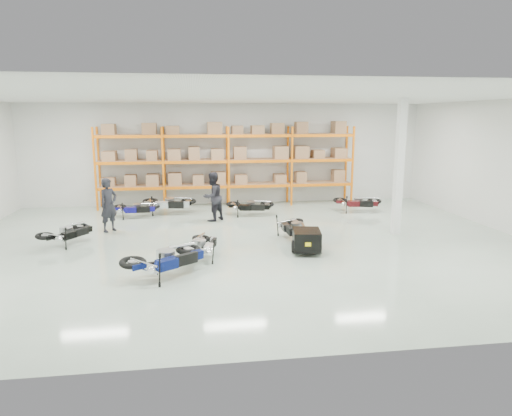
{
  "coord_description": "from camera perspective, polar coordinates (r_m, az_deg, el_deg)",
  "views": [
    {
      "loc": [
        -1.59,
        -13.72,
        3.9
      ],
      "look_at": [
        0.37,
        0.16,
        1.1
      ],
      "focal_mm": 32.0,
      "sensor_mm": 36.0,
      "label": 1
    }
  ],
  "objects": [
    {
      "name": "moto_touring_right",
      "position": [
        14.81,
        4.83,
        -1.99
      ],
      "size": [
        0.87,
        1.69,
        1.08
      ],
      "primitive_type": null,
      "rotation": [
        0.0,
        -0.09,
        0.03
      ],
      "color": "black",
      "rests_on": "ground"
    },
    {
      "name": "moto_back_b",
      "position": [
        18.95,
        -10.93,
        1.0
      ],
      "size": [
        2.02,
        1.23,
        1.23
      ],
      "primitive_type": null,
      "rotation": [
        0.0,
        -0.09,
        1.41
      ],
      "color": "#B2B5BC",
      "rests_on": "ground"
    },
    {
      "name": "moto_back_d",
      "position": [
        19.51,
        12.58,
        1.05
      ],
      "size": [
        1.88,
        1.28,
        1.11
      ],
      "primitive_type": null,
      "rotation": [
        0.0,
        -0.09,
        1.3
      ],
      "color": "#460E12",
      "rests_on": "ground"
    },
    {
      "name": "trailer",
      "position": [
        13.33,
        6.34,
        -4.01
      ],
      "size": [
        0.92,
        1.67,
        0.68
      ],
      "rotation": [
        0.0,
        0.0,
        -0.16
      ],
      "color": "black",
      "rests_on": "ground"
    },
    {
      "name": "moto_blue_centre",
      "position": [
        11.53,
        -11.11,
        -5.64
      ],
      "size": [
        2.12,
        1.89,
        1.24
      ],
      "primitive_type": null,
      "rotation": [
        0.0,
        -0.09,
        2.19
      ],
      "color": "#07104A",
      "rests_on": "ground"
    },
    {
      "name": "moto_black_far_left",
      "position": [
        15.3,
        -22.52,
        -2.47
      ],
      "size": [
        1.58,
        1.76,
        1.04
      ],
      "primitive_type": null,
      "rotation": [
        0.0,
        -0.09,
        2.52
      ],
      "color": "black",
      "rests_on": "ground"
    },
    {
      "name": "moto_back_c",
      "position": [
        18.32,
        -0.77,
        0.62
      ],
      "size": [
        1.77,
        1.08,
        1.07
      ],
      "primitive_type": null,
      "rotation": [
        0.0,
        -0.09,
        1.41
      ],
      "color": "black",
      "rests_on": "ground"
    },
    {
      "name": "person_left",
      "position": [
        16.49,
        -17.94,
        0.36
      ],
      "size": [
        0.79,
        0.8,
        1.86
      ],
      "primitive_type": "imported",
      "rotation": [
        0.0,
        0.0,
        0.83
      ],
      "color": "black",
      "rests_on": "ground"
    },
    {
      "name": "moto_back_a",
      "position": [
        18.56,
        -14.81,
        0.3
      ],
      "size": [
        1.59,
        0.8,
        1.02
      ],
      "primitive_type": null,
      "rotation": [
        0.0,
        -0.09,
        1.56
      ],
      "color": "navy",
      "rests_on": "ground"
    },
    {
      "name": "moto_silver_left",
      "position": [
        12.83,
        -6.81,
        -4.23
      ],
      "size": [
        1.2,
        1.74,
        1.02
      ],
      "primitive_type": null,
      "rotation": [
        0.0,
        -0.09,
        2.85
      ],
      "color": "silver",
      "rests_on": "ground"
    },
    {
      "name": "person_back",
      "position": [
        17.38,
        -5.44,
        1.42
      ],
      "size": [
        1.15,
        1.14,
        1.87
      ],
      "primitive_type": "imported",
      "rotation": [
        0.0,
        0.0,
        3.9
      ],
      "color": "black",
      "rests_on": "ground"
    },
    {
      "name": "pallet_rack",
      "position": [
        20.3,
        -3.55,
        6.63
      ],
      "size": [
        11.28,
        0.98,
        3.62
      ],
      "color": "orange",
      "rests_on": "ground"
    },
    {
      "name": "room",
      "position": [
        13.91,
        -1.43,
        4.48
      ],
      "size": [
        18.0,
        18.0,
        18.0
      ],
      "color": "#B0C4B4",
      "rests_on": "ground"
    },
    {
      "name": "structural_column",
      "position": [
        15.84,
        17.44,
        4.8
      ],
      "size": [
        0.25,
        0.25,
        4.5
      ],
      "primitive_type": "cube",
      "color": "white",
      "rests_on": "ground"
    }
  ]
}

